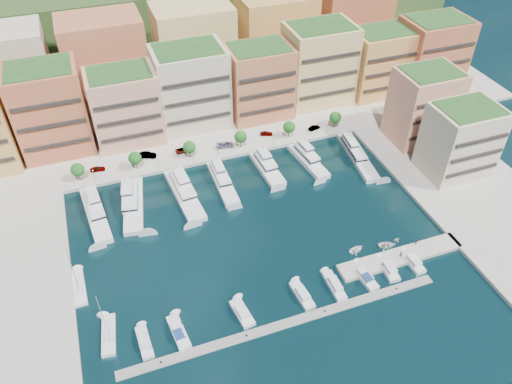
% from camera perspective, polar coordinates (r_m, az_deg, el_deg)
% --- Properties ---
extents(ground, '(400.00, 400.00, 0.00)m').
position_cam_1_polar(ground, '(128.75, -0.39, -4.05)').
color(ground, black).
rests_on(ground, ground).
extents(north_quay, '(220.00, 64.00, 2.00)m').
position_cam_1_polar(north_quay, '(176.43, -7.22, 9.43)').
color(north_quay, '#9E998E').
rests_on(north_quay, ground).
extents(east_quay, '(34.00, 76.00, 2.00)m').
position_cam_1_polar(east_quay, '(151.14, 23.46, -0.12)').
color(east_quay, '#9E998E').
rests_on(east_quay, ground).
extents(hillside, '(240.00, 40.00, 58.00)m').
position_cam_1_polar(hillside, '(218.35, -10.44, 15.50)').
color(hillside, '#1F3817').
rests_on(hillside, ground).
extents(south_pontoon, '(72.00, 2.20, 0.35)m').
position_cam_1_polar(south_pontoon, '(110.11, 3.49, -14.82)').
color(south_pontoon, gray).
rests_on(south_pontoon, ground).
extents(finger_pier, '(32.00, 5.00, 2.00)m').
position_cam_1_polar(finger_pier, '(126.38, 16.12, -7.26)').
color(finger_pier, '#9E998E').
rests_on(finger_pier, ground).
extents(apartment_1, '(20.00, 16.50, 26.80)m').
position_cam_1_polar(apartment_1, '(158.59, -22.46, 8.68)').
color(apartment_1, '#B04E3A').
rests_on(apartment_1, north_quay).
extents(apartment_2, '(20.00, 15.50, 22.80)m').
position_cam_1_polar(apartment_2, '(157.39, -14.72, 9.44)').
color(apartment_2, tan).
rests_on(apartment_2, north_quay).
extents(apartment_3, '(22.00, 16.50, 25.80)m').
position_cam_1_polar(apartment_3, '(160.72, -7.44, 11.78)').
color(apartment_3, beige).
rests_on(apartment_3, north_quay).
extents(apartment_4, '(20.00, 15.50, 23.80)m').
position_cam_1_polar(apartment_4, '(164.80, 0.36, 12.51)').
color(apartment_4, '#BC6E46').
rests_on(apartment_4, north_quay).
extents(apartment_5, '(22.00, 16.50, 26.80)m').
position_cam_1_polar(apartment_5, '(173.69, 7.18, 14.30)').
color(apartment_5, '#DAB773').
rests_on(apartment_5, north_quay).
extents(apartment_6, '(20.00, 15.50, 22.80)m').
position_cam_1_polar(apartment_6, '(183.27, 13.81, 14.22)').
color(apartment_6, gold).
rests_on(apartment_6, north_quay).
extents(apartment_7, '(22.00, 16.50, 24.80)m').
position_cam_1_polar(apartment_7, '(192.51, 19.42, 14.74)').
color(apartment_7, '#B04E3A').
rests_on(apartment_7, north_quay).
extents(apartment_east_a, '(18.00, 14.50, 22.80)m').
position_cam_1_polar(apartment_east_a, '(161.04, 18.60, 9.36)').
color(apartment_east_a, tan).
rests_on(apartment_east_a, east_quay).
extents(apartment_east_b, '(18.00, 14.50, 20.80)m').
position_cam_1_polar(apartment_east_b, '(150.29, 22.31, 5.50)').
color(apartment_east_b, beige).
rests_on(apartment_east_b, east_quay).
extents(backblock_0, '(26.00, 18.00, 30.00)m').
position_cam_1_polar(backblock_0, '(178.59, -26.38, 11.72)').
color(backblock_0, beige).
rests_on(backblock_0, north_quay).
extents(backblock_1, '(26.00, 18.00, 30.00)m').
position_cam_1_polar(backblock_1, '(176.94, -16.75, 14.03)').
color(backblock_1, '#BC6E46').
rests_on(backblock_1, north_quay).
extents(backblock_2, '(26.00, 18.00, 30.00)m').
position_cam_1_polar(backblock_2, '(180.32, -7.04, 15.94)').
color(backblock_2, '#DAB773').
rests_on(backblock_2, north_quay).
extents(backblock_3, '(26.00, 18.00, 30.00)m').
position_cam_1_polar(backblock_3, '(188.49, 2.23, 17.33)').
color(backblock_3, gold).
rests_on(backblock_3, north_quay).
extents(backblock_4, '(26.00, 18.00, 30.00)m').
position_cam_1_polar(backblock_4, '(200.84, 10.64, 18.21)').
color(backblock_4, '#B04E3A').
rests_on(backblock_4, north_quay).
extents(tree_0, '(3.80, 3.80, 5.65)m').
position_cam_1_polar(tree_0, '(147.76, -19.74, 2.41)').
color(tree_0, '#473323').
rests_on(tree_0, north_quay).
extents(tree_1, '(3.80, 3.80, 5.65)m').
position_cam_1_polar(tree_1, '(147.57, -13.67, 3.79)').
color(tree_1, '#473323').
rests_on(tree_1, north_quay).
extents(tree_2, '(3.80, 3.80, 5.65)m').
position_cam_1_polar(tree_2, '(149.09, -7.64, 5.11)').
color(tree_2, '#473323').
rests_on(tree_2, north_quay).
extents(tree_3, '(3.80, 3.80, 5.65)m').
position_cam_1_polar(tree_3, '(152.30, -1.78, 6.34)').
color(tree_3, '#473323').
rests_on(tree_3, north_quay).
extents(tree_4, '(3.80, 3.80, 5.65)m').
position_cam_1_polar(tree_4, '(157.07, 3.81, 7.44)').
color(tree_4, '#473323').
rests_on(tree_4, north_quay).
extents(tree_5, '(3.80, 3.80, 5.65)m').
position_cam_1_polar(tree_5, '(163.28, 9.05, 8.41)').
color(tree_5, '#473323').
rests_on(tree_5, north_quay).
extents(lamppost_0, '(0.30, 0.30, 4.20)m').
position_cam_1_polar(lamppost_0, '(146.23, -18.06, 1.95)').
color(lamppost_0, black).
rests_on(lamppost_0, north_quay).
extents(lamppost_1, '(0.30, 0.30, 4.20)m').
position_cam_1_polar(lamppost_1, '(146.62, -11.18, 3.50)').
color(lamppost_1, black).
rests_on(lamppost_1, north_quay).
extents(lamppost_2, '(0.30, 0.30, 4.20)m').
position_cam_1_polar(lamppost_2, '(149.20, -4.42, 4.97)').
color(lamppost_2, black).
rests_on(lamppost_2, north_quay).
extents(lamppost_3, '(0.30, 0.30, 4.20)m').
position_cam_1_polar(lamppost_3, '(153.85, 2.06, 6.31)').
color(lamppost_3, black).
rests_on(lamppost_3, north_quay).
extents(lamppost_4, '(0.30, 0.30, 4.20)m').
position_cam_1_polar(lamppost_4, '(160.40, 8.11, 7.48)').
color(lamppost_4, black).
rests_on(lamppost_4, north_quay).
extents(yacht_0, '(6.40, 22.85, 7.30)m').
position_cam_1_polar(yacht_0, '(138.12, -17.93, -2.08)').
color(yacht_0, silver).
rests_on(yacht_0, ground).
extents(yacht_1, '(8.49, 22.52, 7.30)m').
position_cam_1_polar(yacht_1, '(138.17, -13.88, -1.15)').
color(yacht_1, silver).
rests_on(yacht_1, ground).
extents(yacht_2, '(6.89, 23.27, 7.30)m').
position_cam_1_polar(yacht_2, '(138.77, -8.28, 0.06)').
color(yacht_2, silver).
rests_on(yacht_2, ground).
extents(yacht_3, '(4.29, 19.98, 7.30)m').
position_cam_1_polar(yacht_3, '(141.61, -3.93, 1.42)').
color(yacht_3, silver).
rests_on(yacht_3, ground).
extents(yacht_4, '(5.54, 17.03, 7.30)m').
position_cam_1_polar(yacht_4, '(146.15, 1.21, 2.90)').
color(yacht_4, silver).
rests_on(yacht_4, ground).
extents(yacht_5, '(6.24, 18.39, 7.30)m').
position_cam_1_polar(yacht_5, '(149.92, 5.90, 3.82)').
color(yacht_5, silver).
rests_on(yacht_5, ground).
extents(yacht_6, '(7.07, 24.34, 7.30)m').
position_cam_1_polar(yacht_6, '(154.15, 11.39, 4.32)').
color(yacht_6, silver).
rests_on(yacht_6, ground).
extents(cruiser_0, '(2.73, 8.05, 2.55)m').
position_cam_1_polar(cruiser_0, '(109.23, -12.62, -16.42)').
color(cruiser_0, silver).
rests_on(cruiser_0, ground).
extents(cruiser_1, '(3.60, 9.09, 2.66)m').
position_cam_1_polar(cruiser_1, '(109.29, -8.83, -15.56)').
color(cruiser_1, silver).
rests_on(cruiser_1, ground).
extents(cruiser_3, '(3.79, 7.92, 2.55)m').
position_cam_1_polar(cruiser_3, '(110.86, -1.59, -13.68)').
color(cruiser_3, silver).
rests_on(cruiser_3, ground).
extents(cruiser_5, '(3.22, 8.23, 2.55)m').
position_cam_1_polar(cruiser_5, '(114.15, 5.30, -11.67)').
color(cruiser_5, silver).
rests_on(cruiser_5, ground).
extents(cruiser_6, '(2.58, 8.66, 2.55)m').
position_cam_1_polar(cruiser_6, '(116.72, 8.94, -10.53)').
color(cruiser_6, silver).
rests_on(cruiser_6, ground).
extents(cruiser_7, '(3.51, 8.63, 2.66)m').
position_cam_1_polar(cruiser_7, '(119.63, 12.28, -9.44)').
color(cruiser_7, silver).
rests_on(cruiser_7, ground).
extents(cruiser_8, '(3.32, 7.52, 2.55)m').
position_cam_1_polar(cruiser_8, '(122.45, 14.92, -8.54)').
color(cruiser_8, silver).
rests_on(cruiser_8, ground).
extents(cruiser_9, '(2.78, 7.34, 2.55)m').
position_cam_1_polar(cruiser_9, '(125.58, 17.49, -7.65)').
color(cruiser_9, silver).
rests_on(cruiser_9, ground).
extents(sailboat_1, '(3.06, 10.82, 13.20)m').
position_cam_1_polar(sailboat_1, '(122.06, -19.57, -10.30)').
color(sailboat_1, silver).
rests_on(sailboat_1, ground).
extents(sailboat_0, '(4.04, 10.31, 13.20)m').
position_cam_1_polar(sailboat_0, '(112.26, -16.47, -15.44)').
color(sailboat_0, silver).
rests_on(sailboat_0, ground).
extents(tender_2, '(5.00, 4.08, 0.91)m').
position_cam_1_polar(tender_2, '(127.92, 14.74, -5.88)').
color(tender_2, silver).
rests_on(tender_2, ground).
extents(tender_0, '(4.45, 3.65, 0.80)m').
position_cam_1_polar(tender_0, '(125.24, 11.40, -6.46)').
color(tender_0, white).
rests_on(tender_0, ground).
extents(tender_3, '(1.77, 1.55, 0.89)m').
position_cam_1_polar(tender_3, '(129.93, 15.77, -5.24)').
color(tender_3, beige).
rests_on(tender_3, ground).
extents(car_0, '(4.36, 2.09, 1.44)m').
position_cam_1_polar(car_0, '(151.49, -17.66, 2.55)').
color(car_0, gray).
rests_on(car_0, north_quay).
extents(car_1, '(5.52, 3.50, 1.72)m').
position_cam_1_polar(car_1, '(152.94, -12.31, 4.15)').
color(car_1, gray).
rests_on(car_1, north_quay).
extents(car_2, '(4.78, 2.20, 1.33)m').
position_cam_1_polar(car_2, '(153.45, -8.32, 4.77)').
color(car_2, gray).
rests_on(car_2, north_quay).
extents(car_3, '(5.54, 2.72, 1.55)m').
position_cam_1_polar(car_3, '(154.20, -3.56, 5.41)').
color(car_3, gray).
rests_on(car_3, north_quay).
extents(car_4, '(4.27, 2.87, 1.35)m').
position_cam_1_polar(car_4, '(159.28, 1.19, 6.73)').
color(car_4, gray).
rests_on(car_4, north_quay).
extents(car_5, '(4.28, 2.33, 1.34)m').
position_cam_1_polar(car_5, '(162.97, 6.67, 7.30)').
color(car_5, gray).
rests_on(car_5, north_quay).
extents(person_0, '(0.55, 0.75, 1.90)m').
position_cam_1_polar(person_0, '(124.60, 16.22, -6.83)').
color(person_0, '#27324F').
rests_on(person_0, finger_pier).
extents(person_1, '(0.96, 0.96, 1.57)m').
position_cam_1_polar(person_1, '(128.81, 17.80, -5.43)').
color(person_1, '#4A3A2C').
rests_on(person_1, finger_pier).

